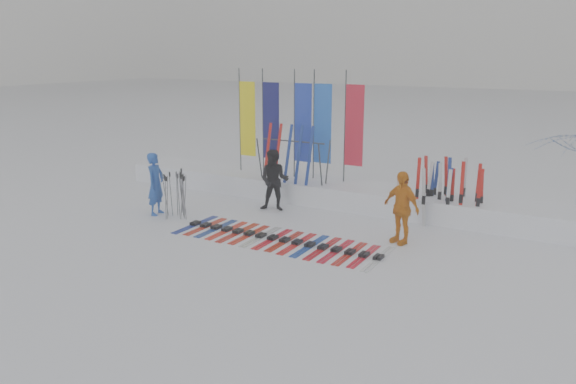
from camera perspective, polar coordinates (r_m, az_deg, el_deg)
The scene contains 10 objects.
ground at distance 12.63m, azimuth -4.40°, elevation -5.84°, with size 120.00×120.00×0.00m, color white.
snow_bank at distance 16.38m, azimuth 4.57°, elevation -0.06°, with size 14.00×1.60×0.60m, color white.
person_blue at distance 15.46m, azimuth -13.28°, elevation 0.81°, with size 0.62×0.40×1.69m, color #1E4BAF.
person_black at distance 15.43m, azimuth -1.39°, elevation 1.19°, with size 0.83×0.64×1.70m, color black.
person_yellow at distance 13.04m, azimuth 11.42°, elevation -1.54°, with size 0.99×0.41×1.69m, color orange.
ski_row at distance 13.16m, azimuth -0.93°, elevation -4.81°, with size 5.10×1.70×0.07m.
pole_cluster at distance 15.14m, azimuth -11.18°, elevation -0.31°, with size 0.77×0.86×1.24m.
feather_flags at distance 16.75m, azimuth 0.98°, elevation 7.06°, with size 4.10×0.24×3.20m.
ski_rack at distance 16.29m, azimuth 0.53°, elevation 3.80°, with size 2.04×0.80×1.23m.
upright_skis at distance 14.93m, azimuth 15.87°, elevation -0.07°, with size 1.62×1.09×1.70m.
Camera 1 is at (6.67, -9.82, 4.30)m, focal length 35.00 mm.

